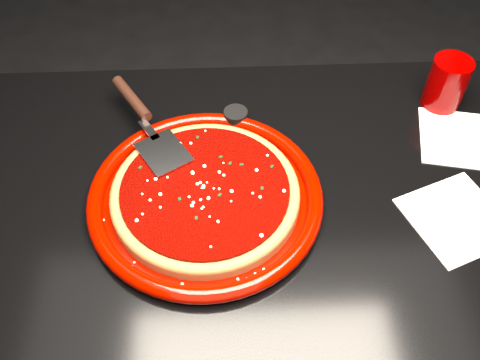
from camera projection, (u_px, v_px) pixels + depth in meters
name	position (u px, v px, depth m)	size (l,w,h in m)	color
table	(281.00, 315.00, 1.19)	(1.20, 0.80, 0.75)	black
plate	(205.00, 197.00, 0.91)	(0.40, 0.40, 0.03)	#6E0500
pizza_crust	(205.00, 195.00, 0.90)	(0.32, 0.32, 0.02)	brown
pizza_crust_rim	(205.00, 192.00, 0.90)	(0.32, 0.32, 0.02)	brown
pizza_sauce	(205.00, 190.00, 0.89)	(0.28, 0.28, 0.01)	#630300
parmesan_dusting	(205.00, 187.00, 0.89)	(0.27, 0.27, 0.01)	beige
basil_flecks	(205.00, 187.00, 0.89)	(0.25, 0.25, 0.00)	black
pizza_server	(147.00, 122.00, 0.98)	(0.09, 0.31, 0.02)	silver
cup	(447.00, 84.00, 1.04)	(0.08, 0.08, 0.11)	#770000
napkin_a	(457.00, 218.00, 0.89)	(0.15, 0.15, 0.00)	silver
napkin_b	(458.00, 138.00, 1.01)	(0.14, 0.15, 0.00)	silver
ramekin	(236.00, 118.00, 1.03)	(0.05, 0.05, 0.04)	black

